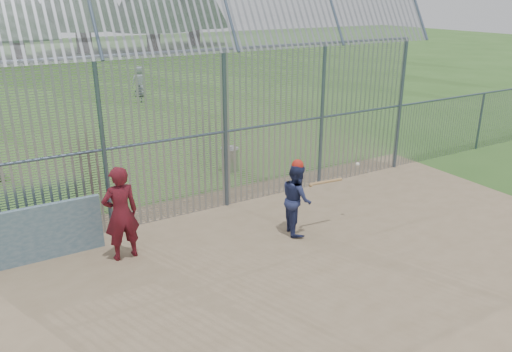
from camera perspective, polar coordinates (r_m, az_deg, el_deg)
ground at (r=10.44m, az=5.66°, el=-10.01°), size 120.00×120.00×0.00m
dirt_infield at (r=10.09m, az=7.35°, el=-11.16°), size 14.00×10.00×0.02m
dugout_wall at (r=11.15m, az=-23.49°, el=-6.04°), size 2.50×0.12×1.20m
batter at (r=11.35m, az=4.66°, el=-2.61°), size 0.83×0.95×1.65m
onlooker at (r=10.52m, az=-15.19°, el=-4.15°), size 0.76×0.52×2.01m
bg_kid_standing at (r=27.78m, az=-13.20°, el=10.51°), size 0.87×0.63×1.63m
bg_kid_seated at (r=26.12m, az=-13.14°, el=9.21°), size 0.59×0.27×0.99m
batting_gear at (r=11.17m, az=5.57°, el=0.87°), size 1.80×0.36×0.66m
trash_can at (r=15.52m, az=-3.00°, el=1.93°), size 0.56×0.56×0.82m
backstop_fence at (r=13.19m, az=3.66°, el=7.57°), size 20.09×0.81×5.30m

